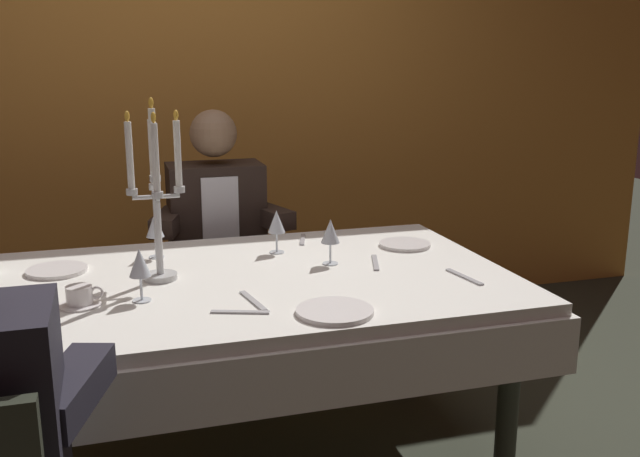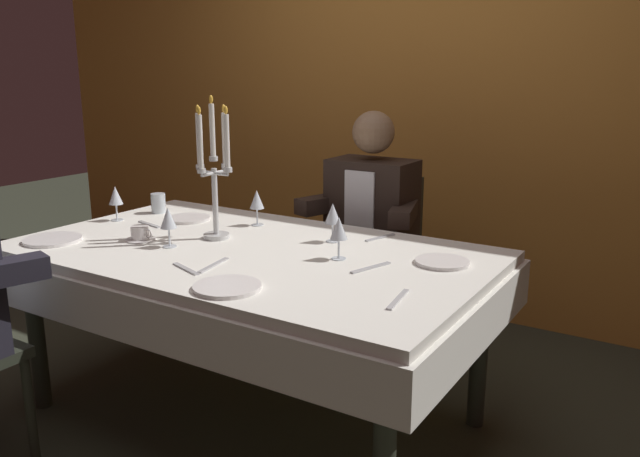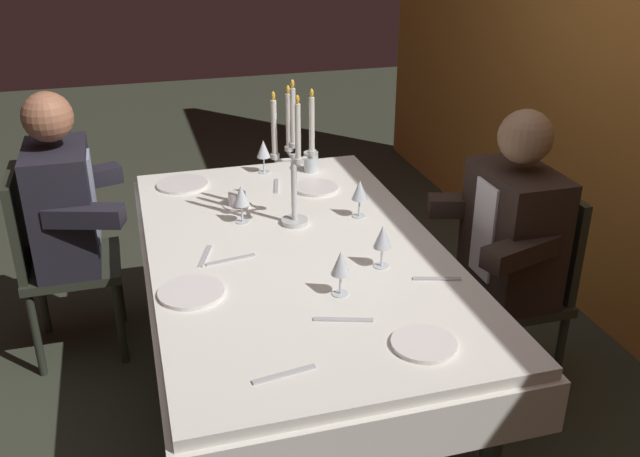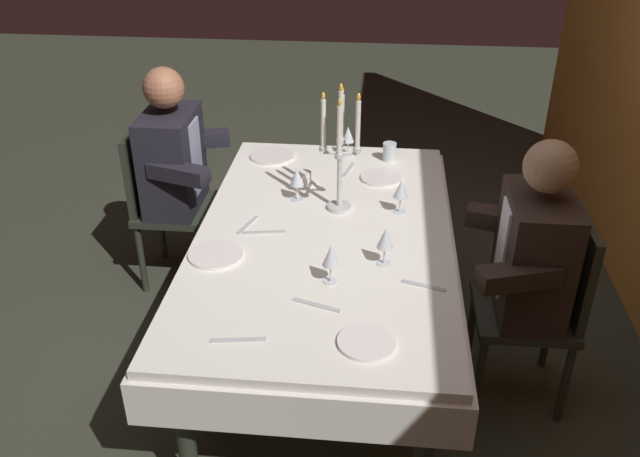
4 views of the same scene
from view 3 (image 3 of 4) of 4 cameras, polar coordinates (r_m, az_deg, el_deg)
name	(u,v)px [view 3 (image 3 of 4)]	position (r m, az deg, el deg)	size (l,w,h in m)	color
ground_plane	(298,402)	(3.11, -1.78, -13.80)	(12.00, 12.00, 0.00)	#33372A
dining_table	(296,275)	(2.76, -1.95, -3.75)	(1.94, 1.14, 0.74)	white
candelabra	(294,158)	(2.80, -2.15, 5.70)	(0.19, 0.19, 0.60)	silver
dinner_plate_0	(182,184)	(3.35, -11.05, 3.52)	(0.24, 0.24, 0.01)	white
dinner_plate_1	(424,343)	(2.16, 8.39, -9.17)	(0.20, 0.20, 0.01)	white
dinner_plate_2	(316,188)	(3.24, -0.31, 3.30)	(0.20, 0.20, 0.01)	white
dinner_plate_3	(191,292)	(2.44, -10.35, -5.08)	(0.23, 0.23, 0.01)	white
wine_glass_0	(263,150)	(3.42, -4.59, 6.36)	(0.07, 0.07, 0.16)	silver
wine_glass_1	(341,264)	(2.34, 1.68, -2.91)	(0.07, 0.07, 0.16)	silver
wine_glass_2	(241,196)	(2.88, -6.37, 2.61)	(0.07, 0.07, 0.16)	silver
wine_glass_3	(360,191)	(2.93, 3.23, 3.06)	(0.07, 0.07, 0.16)	silver
wine_glass_4	(382,238)	(2.53, 5.07, -0.78)	(0.07, 0.07, 0.16)	silver
water_tumbler_0	(311,162)	(3.45, -0.74, 5.41)	(0.07, 0.07, 0.10)	silver
coffee_cup_0	(237,200)	(3.08, -6.70, 2.31)	(0.13, 0.12, 0.06)	white
spoon_0	(276,186)	(3.28, -3.54, 3.46)	(0.17, 0.02, 0.01)	#B7B7BC
knife_1	(231,260)	(2.63, -7.23, -2.52)	(0.19, 0.02, 0.01)	#B7B7BC
knife_2	(284,374)	(2.03, -2.90, -11.67)	(0.19, 0.02, 0.01)	#B7B7BC
knife_3	(343,320)	(2.26, 1.90, -7.36)	(0.19, 0.02, 0.01)	#B7B7BC
spoon_4	(437,279)	(2.52, 9.43, -4.02)	(0.17, 0.02, 0.01)	#B7B7BC
spoon_5	(205,256)	(2.67, -9.25, -2.21)	(0.17, 0.02, 0.01)	#B7B7BC
seated_diner_0	(61,206)	(3.28, -20.18, 1.74)	(0.63, 0.48, 1.24)	#2B2E24
seated_diner_1	(514,232)	(2.95, 15.43, -0.26)	(0.63, 0.48, 1.24)	#2B2E24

